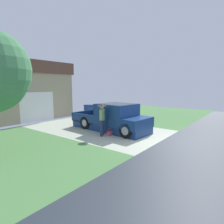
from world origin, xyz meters
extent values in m
cube|color=#B2B8A1|center=(0.00, 4.50, -0.03)|extent=(5.20, 9.00, 0.06)
cube|color=#4D7F44|center=(8.60, 4.50, -0.03)|extent=(12.00, 9.00, 0.06)
cube|color=navy|center=(0.28, 3.54, 0.21)|extent=(2.10, 5.22, 0.42)
cube|color=navy|center=(0.24, 2.95, 1.04)|extent=(2.04, 2.16, 1.24)
cube|color=#1E2833|center=(0.24, 2.95, 1.41)|extent=(1.80, 1.98, 0.52)
cube|color=navy|center=(0.14, 1.46, 0.70)|extent=(1.97, 1.08, 0.56)
cube|color=black|center=(0.38, 5.03, 0.45)|extent=(2.05, 2.25, 0.06)
cube|color=navy|center=(1.30, 4.96, 0.69)|extent=(0.21, 2.12, 0.54)
cube|color=navy|center=(-0.54, 5.09, 0.69)|extent=(0.21, 2.12, 0.54)
cube|color=navy|center=(0.45, 6.06, 0.69)|extent=(1.91, 0.19, 0.54)
cube|color=black|center=(1.24, 2.17, 1.31)|extent=(0.11, 0.19, 0.20)
cylinder|color=black|center=(0.97, 1.55, 0.40)|extent=(0.31, 0.82, 0.80)
cylinder|color=#9E9EA3|center=(0.97, 1.55, 0.40)|extent=(0.31, 0.46, 0.44)
cylinder|color=black|center=(-0.68, 1.66, 0.40)|extent=(0.31, 0.82, 0.80)
cylinder|color=#9E9EA3|center=(-0.68, 1.66, 0.40)|extent=(0.31, 0.46, 0.44)
cylinder|color=black|center=(1.19, 4.76, 0.40)|extent=(0.31, 0.82, 0.80)
cylinder|color=#9E9EA3|center=(1.19, 4.76, 0.40)|extent=(0.31, 0.46, 0.44)
cylinder|color=black|center=(-0.45, 4.87, 0.40)|extent=(0.31, 0.82, 0.80)
cylinder|color=#9E9EA3|center=(-0.45, 4.87, 0.40)|extent=(0.31, 0.46, 0.44)
cylinder|color=navy|center=(-1.20, 2.94, 0.44)|extent=(0.15, 0.15, 0.88)
cylinder|color=navy|center=(-0.89, 3.08, 0.44)|extent=(0.15, 0.15, 0.88)
cylinder|color=#4C9356|center=(-1.04, 3.01, 1.15)|extent=(0.30, 0.30, 0.61)
cylinder|color=tan|center=(-1.20, 2.94, 1.15)|extent=(0.09, 0.09, 0.56)
cylinder|color=tan|center=(-0.88, 3.09, 1.15)|extent=(0.09, 0.09, 0.56)
sphere|color=tan|center=(-1.04, 3.01, 1.58)|extent=(0.22, 0.22, 0.22)
cylinder|color=brown|center=(-1.04, 3.01, 1.63)|extent=(0.48, 0.48, 0.01)
cone|color=brown|center=(-1.04, 3.01, 1.70)|extent=(0.23, 0.23, 0.12)
cube|color=#B24C56|center=(-0.80, 2.68, 0.12)|extent=(0.31, 0.21, 0.23)
torus|color=#B24C56|center=(-0.80, 2.68, 0.28)|extent=(0.28, 0.02, 0.28)
cube|color=tan|center=(-1.49, 12.23, 1.84)|extent=(8.11, 5.20, 3.69)
cube|color=brown|center=(-1.49, 12.23, 4.17)|extent=(8.43, 5.40, 0.97)
cube|color=white|center=(-0.89, 9.60, 1.12)|extent=(2.76, 0.06, 2.25)
cube|color=slate|center=(-3.47, 9.60, 2.03)|extent=(1.10, 0.05, 1.00)
cube|color=silver|center=(-3.47, 9.62, 2.03)|extent=(1.23, 0.02, 1.12)
cube|color=navy|center=(3.13, 8.12, 0.52)|extent=(0.58, 0.68, 0.87)
cube|color=navy|center=(3.13, 8.12, 1.01)|extent=(0.60, 0.71, 0.10)
cylinder|color=black|center=(2.91, 7.85, 0.09)|extent=(0.05, 0.18, 0.18)
cylinder|color=black|center=(3.35, 7.85, 0.09)|extent=(0.05, 0.18, 0.18)
camera|label=1|loc=(-8.72, -3.61, 2.71)|focal=30.25mm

